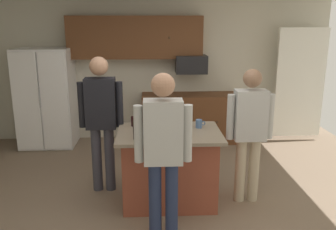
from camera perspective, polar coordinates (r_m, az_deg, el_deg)
The scene contains 18 objects.
floor at distance 4.55m, azimuth -0.78°, elevation -14.36°, with size 7.04×7.04×0.00m, color #7F6B56.
back_wall at distance 6.83m, azimuth -1.66°, elevation 7.10°, with size 6.40×0.10×2.60m, color beige.
french_door_window_panel at distance 7.02m, azimuth 20.25°, elevation 4.75°, with size 0.90×0.06×2.00m, color white.
cabinet_run_upper at distance 6.58m, azimuth -5.23°, elevation 12.22°, with size 2.40×0.38×0.75m.
cabinet_run_lower at distance 6.72m, azimuth 3.57°, elevation -0.44°, with size 1.80×0.63×0.90m.
refrigerator at distance 6.75m, azimuth -18.80°, elevation 2.59°, with size 0.94×0.76×1.76m.
microwave_over_range at distance 6.55m, azimuth 3.69°, elevation 8.07°, with size 0.56×0.40×0.32m, color black.
kitchen_island at distance 4.47m, azimuth 0.19°, elevation -8.25°, with size 1.25×0.87×0.92m.
person_guest_left at distance 4.44m, azimuth 12.87°, elevation -1.93°, with size 0.57×0.22×1.67m.
person_host_foreground at distance 4.67m, azimuth -10.60°, elevation 0.00°, with size 0.57×0.24×1.79m.
person_guest_by_door at distance 3.53m, azimuth -0.77°, elevation -5.09°, with size 0.57×0.23×1.74m.
glass_stout_tall at distance 4.55m, azimuth -5.51°, elevation -0.99°, with size 0.06×0.06×0.13m.
mug_blue_stoneware at distance 4.47m, azimuth 4.98°, elevation -1.39°, with size 0.12×0.08×0.11m.
glass_dark_ale at distance 4.24m, azimuth -5.20°, elevation -1.93°, with size 0.06×0.06×0.16m.
mug_ceramic_white at distance 4.56m, azimuth 1.79°, elevation -1.00°, with size 0.12×0.08×0.11m.
tumbler_amber at distance 4.09m, azimuth -1.32°, elevation -2.55°, with size 0.06×0.06×0.15m.
glass_pilsner at distance 4.03m, azimuth -5.09°, elevation -2.73°, with size 0.07×0.07×0.17m.
serving_tray at distance 4.30m, azimuth -1.03°, elevation -2.43°, with size 0.44×0.30×0.04m.
Camera 1 is at (-0.13, -3.97, 2.22)m, focal length 38.27 mm.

